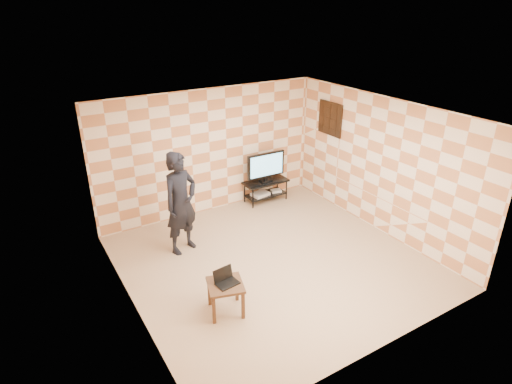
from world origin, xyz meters
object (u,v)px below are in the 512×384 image
Objects in this scene: tv_stand at (266,186)px; side_table at (225,289)px; tv at (266,166)px; person at (181,203)px.

tv_stand is 3.95m from side_table.
tv is 0.48× the size of person.
side_table is at bearing -131.27° from tv_stand.
person reaches higher than side_table.
side_table is 0.33× the size of person.
tv_stand is 1.12× the size of tv.
side_table is 2.06m from person.
person is at bearing -158.13° from tv.
tv_stand is 1.62× the size of side_table.
tv reaches higher than side_table.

